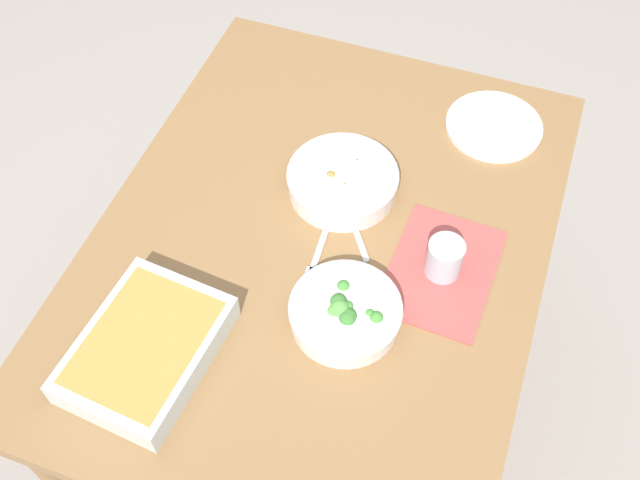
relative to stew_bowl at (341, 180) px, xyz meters
name	(u,v)px	position (x,y,z in m)	size (l,w,h in m)	color
ground_plane	(320,393)	(0.14, 0.00, -0.77)	(6.00, 6.00, 0.00)	#9E9389
dining_table	(320,265)	(0.14, 0.00, -0.12)	(1.20, 0.90, 0.74)	olive
placemat	(442,270)	(0.13, 0.26, -0.03)	(0.28, 0.20, 0.00)	#B24C47
stew_bowl	(341,180)	(0.00, 0.00, 0.00)	(0.24, 0.24, 0.06)	silver
broccoli_bowl	(345,312)	(0.30, 0.11, 0.00)	(0.21, 0.21, 0.07)	silver
baking_dish	(146,348)	(0.50, -0.20, 0.00)	(0.32, 0.24, 0.06)	silver
drink_cup	(444,260)	(0.13, 0.26, 0.01)	(0.07, 0.07, 0.08)	#B2BCC6
side_plate	(494,126)	(-0.29, 0.27, -0.03)	(0.22, 0.22, 0.01)	silver
spoon_by_stew	(351,218)	(0.07, 0.05, -0.03)	(0.15, 0.11, 0.01)	silver
fork_on_table	(317,256)	(0.18, 0.01, -0.03)	(0.18, 0.03, 0.01)	silver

